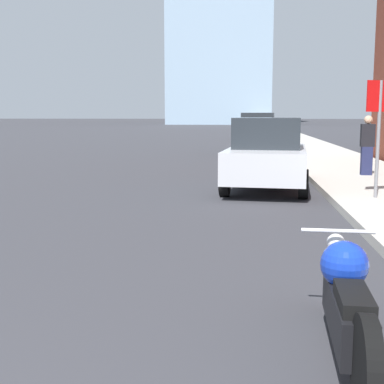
{
  "coord_description": "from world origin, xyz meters",
  "views": [
    {
      "loc": [
        2.62,
        -0.55,
        1.8
      ],
      "look_at": [
        1.92,
        6.71,
        0.73
      ],
      "focal_mm": 50.0,
      "sensor_mm": 36.0,
      "label": 1
    }
  ],
  "objects_px": {
    "motorcycle": "(347,301)",
    "parked_car_white": "(254,128)",
    "stop_sign": "(379,118)",
    "parked_car_black": "(258,133)",
    "parked_car_silver": "(267,155)",
    "pedestrian": "(367,145)"
  },
  "relations": [
    {
      "from": "parked_car_silver",
      "to": "stop_sign",
      "type": "bearing_deg",
      "value": -37.76
    },
    {
      "from": "motorcycle",
      "to": "parked_car_black",
      "type": "xyz_separation_m",
      "value": [
        -0.11,
        21.38,
        0.5
      ]
    },
    {
      "from": "parked_car_black",
      "to": "parked_car_white",
      "type": "relative_size",
      "value": 1.02
    },
    {
      "from": "motorcycle",
      "to": "pedestrian",
      "type": "height_order",
      "value": "pedestrian"
    },
    {
      "from": "motorcycle",
      "to": "stop_sign",
      "type": "xyz_separation_m",
      "value": [
        1.85,
        6.9,
        1.3
      ]
    },
    {
      "from": "parked_car_black",
      "to": "parked_car_silver",
      "type": "bearing_deg",
      "value": -86.4
    },
    {
      "from": "parked_car_white",
      "to": "stop_sign",
      "type": "xyz_separation_m",
      "value": [
        1.94,
        -26.61,
        0.87
      ]
    },
    {
      "from": "motorcycle",
      "to": "parked_car_white",
      "type": "relative_size",
      "value": 0.55
    },
    {
      "from": "parked_car_black",
      "to": "stop_sign",
      "type": "distance_m",
      "value": 14.63
    },
    {
      "from": "motorcycle",
      "to": "pedestrian",
      "type": "relative_size",
      "value": 1.44
    },
    {
      "from": "parked_car_white",
      "to": "stop_sign",
      "type": "height_order",
      "value": "stop_sign"
    },
    {
      "from": "parked_car_black",
      "to": "parked_car_white",
      "type": "bearing_deg",
      "value": 93.95
    },
    {
      "from": "parked_car_black",
      "to": "pedestrian",
      "type": "bearing_deg",
      "value": -71.57
    },
    {
      "from": "parked_car_silver",
      "to": "motorcycle",
      "type": "bearing_deg",
      "value": -83.07
    },
    {
      "from": "motorcycle",
      "to": "parked_car_black",
      "type": "bearing_deg",
      "value": 93.47
    },
    {
      "from": "stop_sign",
      "to": "pedestrian",
      "type": "distance_m",
      "value": 4.18
    },
    {
      "from": "parked_car_white",
      "to": "stop_sign",
      "type": "bearing_deg",
      "value": -85.81
    },
    {
      "from": "parked_car_white",
      "to": "stop_sign",
      "type": "distance_m",
      "value": 26.69
    },
    {
      "from": "parked_car_silver",
      "to": "parked_car_black",
      "type": "xyz_separation_m",
      "value": [
        0.1,
        12.53,
        0.07
      ]
    },
    {
      "from": "parked_car_silver",
      "to": "parked_car_white",
      "type": "height_order",
      "value": "parked_car_silver"
    },
    {
      "from": "motorcycle",
      "to": "parked_car_silver",
      "type": "xyz_separation_m",
      "value": [
        -0.22,
        8.85,
        0.43
      ]
    },
    {
      "from": "pedestrian",
      "to": "parked_car_silver",
      "type": "bearing_deg",
      "value": -142.8
    }
  ]
}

